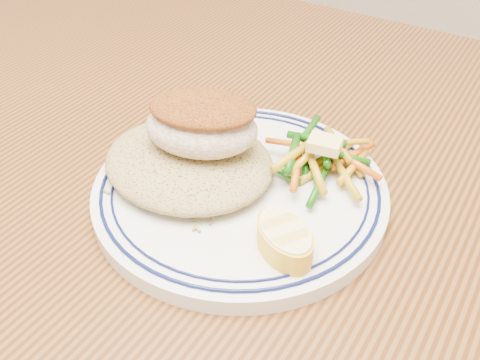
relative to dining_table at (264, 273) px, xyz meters
The scene contains 7 objects.
dining_table is the anchor object (origin of this frame).
plate 0.11m from the dining_table, 155.91° to the right, with size 0.26×0.26×0.02m.
rice_pilaf 0.15m from the dining_table, 164.20° to the right, with size 0.16×0.14×0.03m, color olive.
fish_fillet 0.17m from the dining_table, behind, with size 0.12×0.10×0.05m.
vegetable_pile 0.14m from the dining_table, 59.24° to the left, with size 0.11×0.11×0.03m.
butter_pat 0.15m from the dining_table, 53.89° to the left, with size 0.03×0.02×0.01m, color #F4DC77.
lemon_wedge 0.15m from the dining_table, 50.64° to the right, with size 0.07×0.07×0.02m.
Camera 1 is at (0.17, -0.32, 1.06)m, focal length 40.00 mm.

